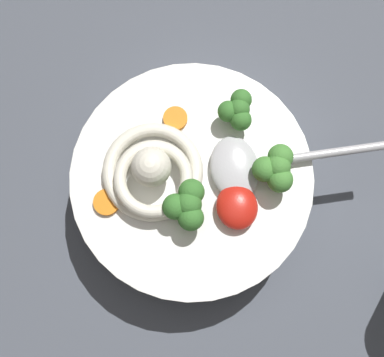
{
  "coord_description": "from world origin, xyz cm",
  "views": [
    {
      "loc": [
        10.28,
        1.8,
        55.3
      ],
      "look_at": [
        0.19,
        3.44,
        9.44
      ],
      "focal_mm": 47.98,
      "sensor_mm": 36.0,
      "label": 1
    }
  ],
  "objects": [
    {
      "name": "carrot_slice_center",
      "position": [
        1.18,
        -4.53,
        9.68
      ],
      "size": [
        2.41,
        2.41,
        0.47
      ],
      "primitive_type": "cylinder",
      "color": "orange",
      "rests_on": "soup_bowl"
    },
    {
      "name": "chili_sauce_dollop",
      "position": [
        3.57,
        6.93,
        10.37
      ],
      "size": [
        4.13,
        3.72,
        1.86
      ],
      "primitive_type": "ellipsoid",
      "color": "red",
      "rests_on": "soup_bowl"
    },
    {
      "name": "broccoli_floret_far",
      "position": [
        2.94,
        2.52,
        11.68
      ],
      "size": [
        4.51,
        3.88,
        3.57
      ],
      "color": "#7A9E60",
      "rests_on": "soup_bowl"
    },
    {
      "name": "noodle_pile",
      "position": [
        -0.73,
        0.08,
        10.71
      ],
      "size": [
        10.12,
        9.92,
        4.07
      ],
      "color": "silver",
      "rests_on": "soup_bowl"
    },
    {
      "name": "broccoli_floret_beside_noodles",
      "position": [
        -5.0,
        8.44,
        11.35
      ],
      "size": [
        3.85,
        3.31,
        3.04
      ],
      "color": "#7A9E60",
      "rests_on": "soup_bowl"
    },
    {
      "name": "table_slab",
      "position": [
        0.0,
        0.0,
        1.5
      ],
      "size": [
        114.88,
        114.88,
        2.99
      ],
      "primitive_type": "cube",
      "color": "#474C56",
      "rests_on": "ground"
    },
    {
      "name": "broccoli_floret_rear",
      "position": [
        0.9,
        10.76,
        11.66
      ],
      "size": [
        4.48,
        3.85,
        3.54
      ],
      "color": "#7A9E60",
      "rests_on": "soup_bowl"
    },
    {
      "name": "soup_spoon",
      "position": [
        0.28,
        8.76,
        10.24
      ],
      "size": [
        6.08,
        17.26,
        1.6
      ],
      "rotation": [
        0.0,
        0.0,
        1.55
      ],
      "color": "#B7B7BC",
      "rests_on": "soup_bowl"
    },
    {
      "name": "soup_bowl",
      "position": [
        0.19,
        3.44,
        6.32
      ],
      "size": [
        22.52,
        22.52,
        6.45
      ],
      "color": "white",
      "rests_on": "table_slab"
    },
    {
      "name": "carrot_slice_right",
      "position": [
        -5.68,
        2.8,
        9.71
      ],
      "size": [
        2.28,
        2.28,
        0.54
      ],
      "primitive_type": "cylinder",
      "color": "orange",
      "rests_on": "soup_bowl"
    }
  ]
}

